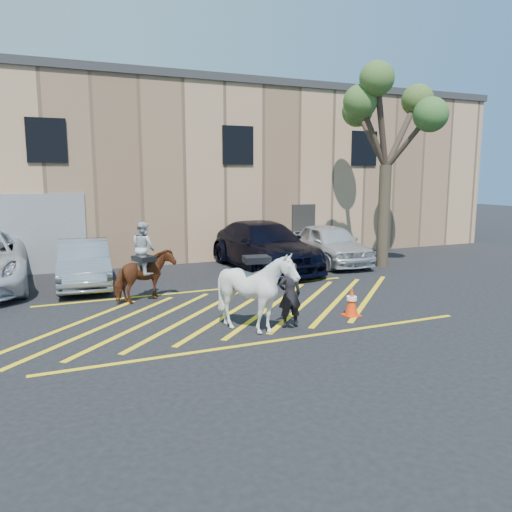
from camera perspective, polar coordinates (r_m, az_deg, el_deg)
name	(u,v)px	position (r m, az deg, el deg)	size (l,w,h in m)	color
ground	(229,309)	(13.04, -3.10, -6.01)	(90.00, 90.00, 0.00)	black
car_silver_sedan	(84,263)	(16.49, -19.07, -0.76)	(1.51, 4.32, 1.42)	gray
car_blue_suv	(264,246)	(18.39, 0.94, 1.19)	(2.41, 5.93, 1.72)	black
car_white_suv	(330,244)	(19.68, 8.42, 1.37)	(1.83, 4.54, 1.55)	silver
handler	(290,295)	(11.32, 3.88, -4.44)	(0.55, 0.36, 1.51)	black
warehouse	(139,170)	(24.20, -13.27, 9.50)	(32.42, 10.20, 7.30)	tan
hatching_zone	(233,311)	(12.77, -2.63, -6.32)	(12.60, 5.12, 0.01)	yellow
mounted_bay	(144,269)	(13.92, -12.64, -1.51)	(1.82, 1.33, 2.19)	#622B17
saddled_white	(257,291)	(10.91, 0.08, -4.06)	(1.72, 1.87, 1.82)	silver
traffic_cone	(352,301)	(12.51, 10.87, -5.10)	(0.42, 0.42, 0.73)	#FF370A
tree	(388,112)	(19.46, 14.81, 15.61)	(3.99, 4.37, 7.31)	#493E2C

